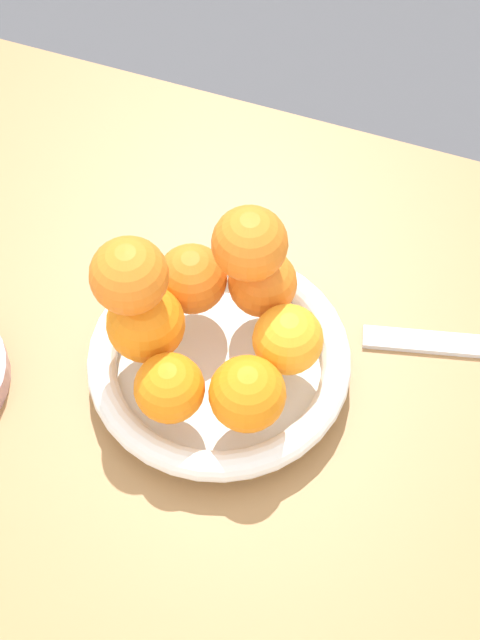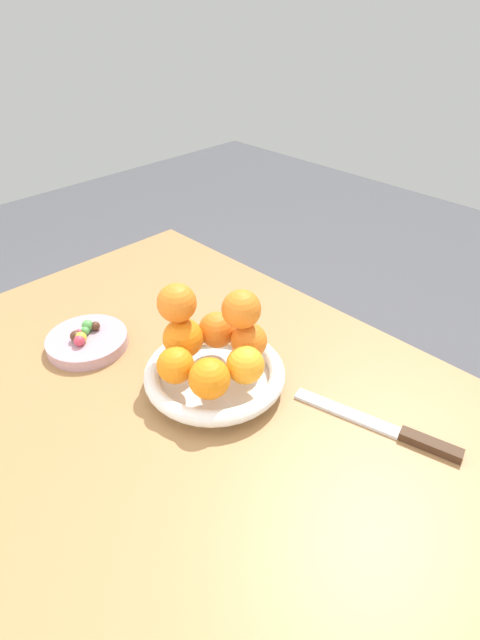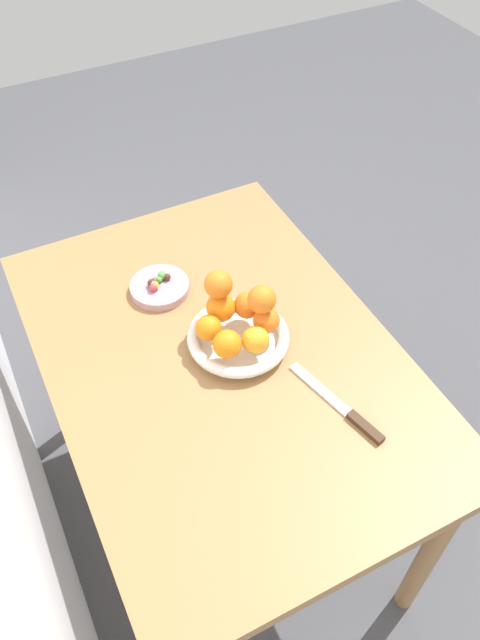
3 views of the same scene
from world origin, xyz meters
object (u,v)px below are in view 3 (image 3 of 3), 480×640
at_px(fruit_bowl, 238,338).
at_px(candy_ball_0, 155,285).
at_px(orange_3, 255,340).
at_px(orange_7, 262,299).
at_px(candy_ball_6, 155,280).
at_px(orange_1, 209,328).
at_px(knife, 343,409).
at_px(orange_4, 266,320).
at_px(candy_ball_1, 167,277).
at_px(candy_ball_4, 162,275).
at_px(orange_6, 218,284).
at_px(candy_dish, 160,287).
at_px(orange_0, 221,307).
at_px(orange_2, 228,344).
at_px(candy_ball_2, 153,288).
at_px(candy_ball_3, 159,280).
at_px(orange_5, 247,305).
at_px(candy_ball_5, 152,283).
at_px(dining_table, 222,378).

height_order(fruit_bowl, candy_ball_0, candy_ball_0).
relative_size(orange_3, orange_7, 0.95).
distance_m(orange_7, candy_ball_6, 0.32).
distance_m(orange_1, knife, 0.34).
height_order(orange_4, candy_ball_0, orange_4).
height_order(candy_ball_1, candy_ball_4, candy_ball_4).
relative_size(orange_6, candy_ball_4, 2.93).
relative_size(candy_dish, orange_1, 2.50).
distance_m(orange_0, orange_1, 0.06).
distance_m(orange_1, orange_6, 0.10).
relative_size(candy_dish, orange_2, 2.31).
xyz_separation_m(candy_ball_0, candy_ball_2, (-0.01, 0.01, -0.00)).
bearing_deg(orange_1, orange_2, -164.59).
relative_size(orange_2, candy_ball_1, 3.68).
xyz_separation_m(orange_1, candy_ball_4, (0.24, 0.02, -0.04)).
height_order(candy_ball_3, candy_ball_6, candy_ball_3).
bearing_deg(orange_2, candy_ball_2, 14.53).
bearing_deg(candy_ball_3, candy_ball_2, 132.06).
relative_size(fruit_bowl, orange_5, 3.73).
relative_size(orange_0, orange_4, 1.11).
bearing_deg(orange_7, candy_ball_5, 33.28).
xyz_separation_m(dining_table, orange_3, (-0.05, -0.06, 0.16)).
relative_size(orange_0, knife, 0.26).
height_order(orange_0, candy_ball_3, orange_0).
bearing_deg(candy_ball_1, fruit_bowl, -163.97).
distance_m(orange_1, candy_ball_2, 0.22).
bearing_deg(orange_6, candy_ball_2, 32.45).
height_order(dining_table, orange_7, orange_7).
bearing_deg(candy_ball_6, dining_table, -168.04).
bearing_deg(candy_ball_6, candy_ball_5, 128.17).
xyz_separation_m(orange_5, candy_ball_4, (0.22, 0.13, -0.04)).
bearing_deg(candy_ball_0, candy_ball_6, -18.65).
bearing_deg(candy_ball_1, candy_ball_5, 95.81).
height_order(orange_0, orange_7, orange_7).
xyz_separation_m(candy_ball_0, candy_ball_1, (0.02, -0.04, -0.00)).
height_order(candy_ball_4, candy_ball_6, candy_ball_4).
height_order(orange_7, candy_ball_4, orange_7).
xyz_separation_m(orange_1, orange_6, (0.05, -0.05, 0.07)).
bearing_deg(fruit_bowl, orange_7, -100.22).
height_order(candy_ball_0, candy_ball_6, candy_ball_0).
height_order(orange_3, orange_6, orange_6).
relative_size(orange_1, orange_3, 0.97).
relative_size(orange_5, candy_ball_1, 3.60).
relative_size(orange_6, candy_ball_3, 3.96).
height_order(orange_0, candy_ball_5, orange_0).
xyz_separation_m(orange_4, orange_5, (0.06, 0.02, 0.00)).
bearing_deg(candy_ball_0, orange_3, -157.04).
bearing_deg(candy_ball_1, orange_7, -154.32).
bearing_deg(orange_0, dining_table, 153.79).
bearing_deg(candy_ball_4, candy_ball_0, 130.77).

